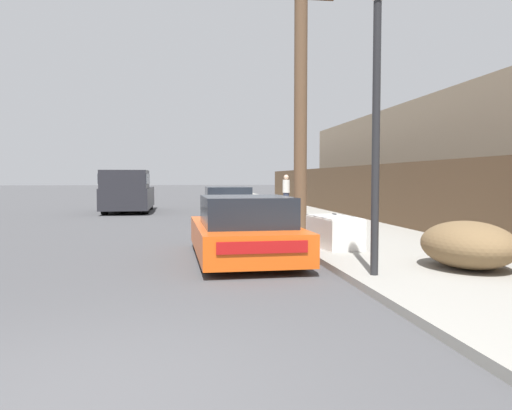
# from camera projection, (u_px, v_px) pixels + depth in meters

# --- Properties ---
(ground_plane) EXTENTS (220.00, 220.00, 0.00)m
(ground_plane) POSITION_uv_depth(u_px,v_px,m) (85.00, 402.00, 3.58)
(ground_plane) COLOR #444447
(sidewalk_curb) EXTENTS (4.20, 63.00, 0.12)m
(sidewalk_curb) POSITION_uv_depth(u_px,v_px,m) (268.00, 206.00, 27.55)
(sidewalk_curb) COLOR gray
(sidewalk_curb) RESTS_ON ground
(discarded_fridge) EXTENTS (0.89, 1.64, 0.68)m
(discarded_fridge) POSITION_uv_depth(u_px,v_px,m) (334.00, 232.00, 10.75)
(discarded_fridge) COLOR silver
(discarded_fridge) RESTS_ON sidewalk_curb
(parked_sports_car_red) EXTENTS (2.00, 4.25, 1.26)m
(parked_sports_car_red) POSITION_uv_depth(u_px,v_px,m) (244.00, 231.00, 9.80)
(parked_sports_car_red) COLOR #E05114
(parked_sports_car_red) RESTS_ON ground
(car_parked_mid) EXTENTS (1.84, 4.09, 1.28)m
(car_parked_mid) POSITION_uv_depth(u_px,v_px,m) (227.00, 205.00, 18.59)
(car_parked_mid) COLOR silver
(car_parked_mid) RESTS_ON ground
(pickup_truck) EXTENTS (2.11, 5.37, 1.95)m
(pickup_truck) POSITION_uv_depth(u_px,v_px,m) (128.00, 192.00, 23.14)
(pickup_truck) COLOR #232328
(pickup_truck) RESTS_ON ground
(utility_pole) EXTENTS (1.80, 0.35, 7.04)m
(utility_pole) POSITION_uv_depth(u_px,v_px,m) (301.00, 100.00, 13.47)
(utility_pole) COLOR brown
(utility_pole) RESTS_ON sidewalk_curb
(street_lamp) EXTENTS (0.26, 0.26, 4.37)m
(street_lamp) POSITION_uv_depth(u_px,v_px,m) (376.00, 107.00, 7.51)
(street_lamp) COLOR #232326
(street_lamp) RESTS_ON sidewalk_curb
(brush_pile) EXTENTS (1.41, 1.80, 0.78)m
(brush_pile) POSITION_uv_depth(u_px,v_px,m) (468.00, 245.00, 8.18)
(brush_pile) COLOR brown
(brush_pile) RESTS_ON sidewalk_curb
(wooden_fence) EXTENTS (0.08, 31.86, 1.95)m
(wooden_fence) POSITION_uv_depth(u_px,v_px,m) (346.00, 190.00, 20.33)
(wooden_fence) COLOR brown
(wooden_fence) RESTS_ON sidewalk_curb
(building_right_house) EXTENTS (6.00, 23.31, 4.65)m
(building_right_house) POSITION_uv_depth(u_px,v_px,m) (458.00, 161.00, 21.68)
(building_right_house) COLOR gray
(building_right_house) RESTS_ON ground
(pedestrian) EXTENTS (0.34, 0.34, 1.64)m
(pedestrian) POSITION_uv_depth(u_px,v_px,m) (286.00, 192.00, 23.70)
(pedestrian) COLOR #282D42
(pedestrian) RESTS_ON sidewalk_curb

